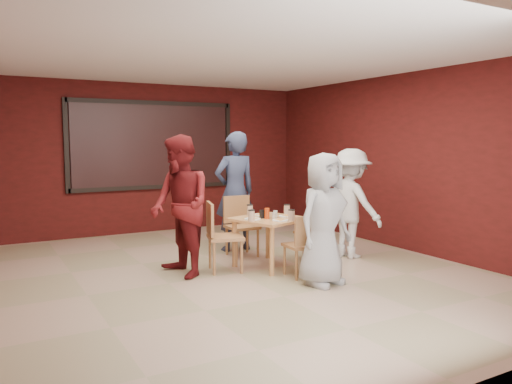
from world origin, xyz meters
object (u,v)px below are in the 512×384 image
chair_front (304,242)px  diner_left (180,206)px  dining_table (270,223)px  diner_front (324,219)px  chair_back (240,222)px  chair_right (315,229)px  diner_back (235,191)px  chair_left (219,233)px  diner_right (351,203)px

chair_front → diner_left: diner_left is taller
dining_table → diner_front: diner_front is taller
diner_front → chair_back: bearing=82.0°
dining_table → chair_right: (0.82, 0.08, -0.16)m
chair_back → diner_left: 1.44m
chair_front → diner_back: (-0.04, 1.86, 0.48)m
chair_back → diner_left: diner_left is taller
chair_back → diner_back: (0.09, 0.34, 0.43)m
chair_back → diner_back: 0.56m
dining_table → diner_left: diner_left is taller
diner_back → dining_table: bearing=87.8°
diner_back → diner_front: bearing=92.2°
chair_left → diner_left: 0.65m
chair_back → chair_left: size_ratio=0.97×
dining_table → chair_back: bearing=92.8°
chair_right → diner_left: (-2.07, 0.06, 0.46)m
diner_left → diner_right: 2.61m
diner_front → diner_right: size_ratio=0.99×
chair_right → diner_right: (0.53, -0.18, 0.36)m
chair_left → diner_right: size_ratio=0.57×
dining_table → diner_front: size_ratio=0.68×
dining_table → chair_right: size_ratio=1.37×
chair_left → diner_left: bearing=175.5°
chair_back → diner_front: diner_front is taller
diner_left → diner_front: bearing=43.5°
chair_back → chair_left: chair_left is taller
dining_table → diner_left: size_ratio=0.59×
chair_front → diner_right: diner_right is taller
dining_table → diner_left: bearing=173.6°
chair_front → diner_right: bearing=25.3°
diner_left → chair_back: bearing=114.0°
chair_front → chair_right: size_ratio=1.02×
chair_front → chair_back: bearing=95.1°
diner_back → diner_left: bearing=38.6°
dining_table → diner_right: diner_right is taller
dining_table → diner_left: 1.29m
diner_front → diner_right: (1.22, 0.96, 0.01)m
diner_right → diner_back: bearing=35.4°
diner_left → diner_right: (2.59, -0.24, -0.10)m
chair_front → chair_back: (-0.13, 1.51, 0.05)m
diner_back → diner_left: size_ratio=1.03×
chair_left → chair_right: 1.54m
chair_front → dining_table: bearing=97.8°
chair_left → diner_back: bearing=54.0°
dining_table → chair_left: (-0.72, 0.10, -0.08)m
dining_table → diner_right: bearing=-4.3°
chair_front → diner_left: bearing=148.1°
chair_left → chair_right: chair_left is taller
diner_front → diner_left: bearing=125.8°
chair_front → diner_back: size_ratio=0.43×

